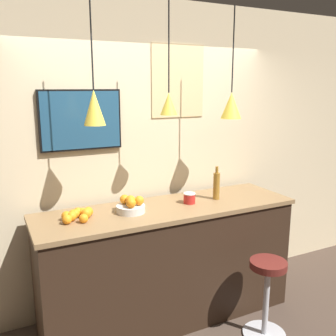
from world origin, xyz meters
TOP-DOWN VIEW (x-y plane):
  - back_wall at (0.00, 1.15)m, footprint 8.00×0.06m
  - service_counter at (0.00, 0.70)m, footprint 2.33×0.68m
  - bar_stool at (0.63, 0.08)m, footprint 0.37×0.37m
  - fruit_bowl at (-0.35, 0.70)m, footprint 0.24×0.24m
  - orange_pile at (-0.79, 0.74)m, footprint 0.27×0.25m
  - juice_bottle at (0.51, 0.71)m, footprint 0.06×0.06m
  - spread_jar at (0.22, 0.71)m, footprint 0.11×0.11m
  - pendant_lamp_left at (-0.63, 0.69)m, footprint 0.17×0.17m
  - pendant_lamp_middle at (0.00, 0.69)m, footprint 0.14×0.14m
  - pendant_lamp_right at (0.63, 0.69)m, footprint 0.19×0.19m
  - mounted_tv at (-0.64, 1.10)m, footprint 0.70×0.04m
  - wall_poster at (0.31, 1.12)m, footprint 0.55×0.01m

SIDE VIEW (x-z plane):
  - bar_stool at x=0.63m, z-range 0.10..0.79m
  - service_counter at x=0.00m, z-range 0.00..1.08m
  - orange_pile at x=-0.79m, z-range 1.08..1.16m
  - spread_jar at x=0.22m, z-range 1.08..1.18m
  - fruit_bowl at x=-0.35m, z-range 1.06..1.21m
  - juice_bottle at x=0.51m, z-range 1.06..1.37m
  - back_wall at x=0.00m, z-range 0.00..2.90m
  - mounted_tv at x=-0.64m, z-range 1.58..2.10m
  - pendant_lamp_right at x=0.63m, z-range 1.47..2.44m
  - pendant_lamp_left at x=-0.63m, z-range 1.48..2.45m
  - pendant_lamp_middle at x=0.00m, z-range 1.53..2.45m
  - wall_poster at x=0.31m, z-range 1.83..2.51m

